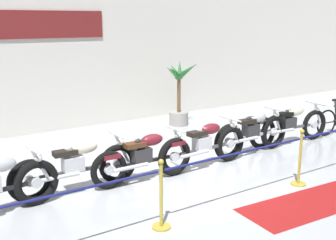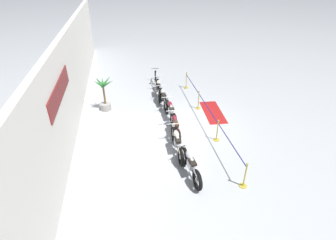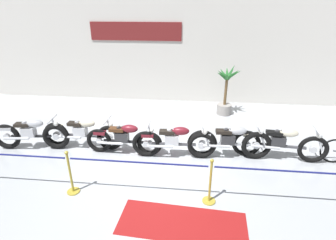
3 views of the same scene
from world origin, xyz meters
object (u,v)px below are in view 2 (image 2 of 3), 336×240
Objects in this scene: motorcycle_maroon_3 at (171,111)px; stanchion_mid_right at (198,103)px; motorcycle_maroon_2 at (175,126)px; stanchion_far_right at (186,83)px; bicycle at (156,78)px; motorcycle_silver_0 at (190,165)px; motorcycle_cream_1 at (177,143)px; floor_banner at (213,112)px; motorcycle_cream_5 at (159,89)px; stanchion_mid_left at (217,133)px; potted_palm_left_of_row at (104,95)px; stanchion_far_left at (217,125)px; motorcycle_silver_4 at (163,98)px.

motorcycle_maroon_3 is 1.91m from stanchion_mid_right.
motorcycle_maroon_2 is 2.03× the size of stanchion_far_right.
motorcycle_maroon_2 is at bearing 177.73° from motorcycle_maroon_3.
stanchion_far_right is (-1.01, -1.80, -0.02)m from bicycle.
motorcycle_silver_0 is 0.92× the size of motorcycle_cream_1.
floor_banner is (1.73, -2.41, -0.45)m from motorcycle_maroon_2.
stanchion_mid_left is (-4.91, -1.87, -0.12)m from motorcycle_cream_5.
motorcycle_cream_1 is at bearing 171.55° from motorcycle_maroon_2.
motorcycle_cream_1 is at bearing 179.47° from motorcycle_cream_5.
motorcycle_cream_1 is at bearing -145.01° from potted_palm_left_of_row.
stanchion_far_right is (5.67, 0.00, -0.36)m from stanchion_far_left.
stanchion_far_left reaches higher than motorcycle_silver_4.
potted_palm_left_of_row is 5.01m from stanchion_mid_right.
stanchion_far_right is at bearing -119.22° from bicycle.
motorcycle_silver_4 reaches higher than motorcycle_cream_5.
motorcycle_silver_0 is 1.02× the size of motorcycle_maroon_2.
motorcycle_maroon_2 is at bearing 0.34° from motorcycle_silver_0.
motorcycle_silver_4 reaches higher than floor_banner.
stanchion_mid_right is at bearing 180.00° from stanchion_far_right.
potted_palm_left_of_row is at bearing 53.45° from stanchion_far_left.
potted_palm_left_of_row is 1.79× the size of stanchion_mid_left.
floor_banner is (-1.12, -2.48, -0.48)m from motorcycle_silver_4.
motorcycle_maroon_3 is 4.03m from stanchion_far_right.
potted_palm_left_of_row reaches higher than stanchion_mid_left.
stanchion_far_right is (2.18, -1.81, -0.13)m from motorcycle_silver_4.
potted_palm_left_of_row is (3.02, 3.18, 0.43)m from motorcycle_maroon_2.
motorcycle_silver_4 is at bearing 69.22° from floor_banner.
stanchion_far_right is 3.39m from floor_banner.
potted_palm_left_of_row is 1.79× the size of stanchion_mid_right.
motorcycle_maroon_3 reaches higher than motorcycle_cream_1.
motorcycle_cream_5 is 1.42× the size of bicycle.
motorcycle_cream_1 is 3.99m from floor_banner.
motorcycle_silver_0 is 2.06× the size of stanchion_far_right.
floor_banner is (4.42, -2.39, -0.47)m from motorcycle_silver_0.
motorcycle_cream_5 reaches higher than bicycle.
motorcycle_cream_5 reaches higher than motorcycle_cream_1.
motorcycle_maroon_3 is (1.38, -0.05, 0.01)m from motorcycle_maroon_2.
stanchion_mid_left is (-3.59, -1.81, -0.13)m from motorcycle_silver_4.
motorcycle_maroon_2 is 2.03× the size of stanchion_mid_right.
stanchion_far_left is (-0.62, -1.74, 0.26)m from motorcycle_maroon_2.
stanchion_far_right reaches higher than floor_banner.
motorcycle_silver_0 reaches higher than motorcycle_maroon_2.
stanchion_mid_left is at bearing -165.14° from bicycle.
stanchion_far_right reaches higher than motorcycle_cream_1.
motorcycle_cream_1 is 5.24m from potted_palm_left_of_row.
motorcycle_silver_0 and motorcycle_cream_5 have the same top height.
stanchion_mid_right and stanchion_far_right have the same top height.
stanchion_far_right is at bearing -19.01° from motorcycle_maroon_2.
potted_palm_left_of_row is at bearing 63.07° from motorcycle_maroon_3.
bicycle is 1.63× the size of stanchion_mid_left.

